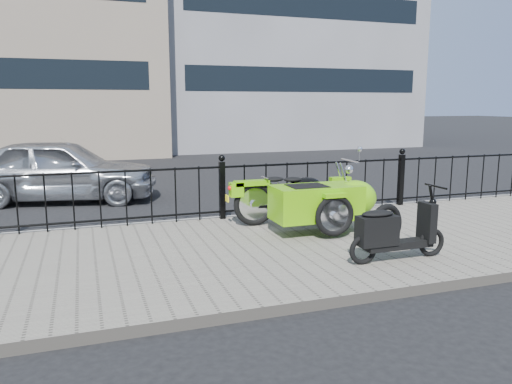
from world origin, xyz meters
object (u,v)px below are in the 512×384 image
object	(u,v)px
scooter	(392,233)
spare_tire	(385,226)
sedan_car	(60,170)
motorcycle_sidecar	(323,200)

from	to	relation	value
scooter	spare_tire	world-z (taller)	scooter
scooter	spare_tire	bearing A→B (deg)	64.44
scooter	spare_tire	distance (m)	0.58
spare_tire	sedan_car	distance (m)	6.95
scooter	motorcycle_sidecar	bearing A→B (deg)	94.19
spare_tire	scooter	bearing A→B (deg)	-115.56
motorcycle_sidecar	sedan_car	bearing A→B (deg)	131.19
scooter	sedan_car	xyz separation A→B (m)	(-3.97, 6.04, 0.19)
scooter	spare_tire	size ratio (longest dim) A/B	2.25
sedan_car	spare_tire	bearing A→B (deg)	-130.14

